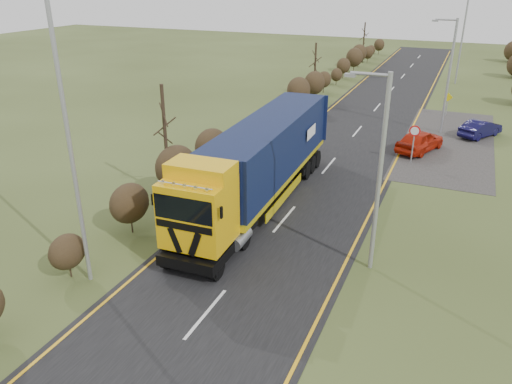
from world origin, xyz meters
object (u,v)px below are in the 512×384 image
at_px(lorry, 260,160).
at_px(speed_sign, 414,137).
at_px(streetlight_near, 378,168).
at_px(car_blue_sedan, 480,129).
at_px(car_red_hatchback, 420,141).

relative_size(lorry, speed_sign, 6.33).
xyz_separation_m(streetlight_near, speed_sign, (0.02, 13.16, -2.57)).
relative_size(car_blue_sedan, speed_sign, 1.53).
distance_m(car_red_hatchback, streetlight_near, 16.17).
height_order(car_red_hatchback, car_blue_sedan, car_red_hatchback).
relative_size(car_red_hatchback, speed_sign, 1.74).
bearing_deg(lorry, car_blue_sedan, 57.11).
xyz_separation_m(lorry, streetlight_near, (6.36, -3.84, 1.85)).
bearing_deg(streetlight_near, speed_sign, 89.91).
distance_m(car_red_hatchback, car_blue_sedan, 6.30).
height_order(streetlight_near, speed_sign, streetlight_near).
relative_size(streetlight_near, speed_sign, 3.20).
xyz_separation_m(lorry, car_blue_sedan, (10.26, 17.02, -1.83)).
bearing_deg(lorry, speed_sign, 53.80).
height_order(lorry, streetlight_near, streetlight_near).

